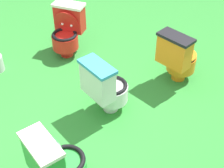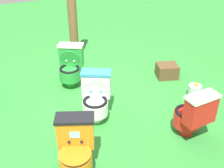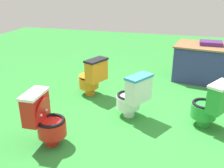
{
  "view_description": "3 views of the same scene",
  "coord_description": "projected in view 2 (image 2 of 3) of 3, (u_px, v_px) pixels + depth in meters",
  "views": [
    {
      "loc": [
        2.05,
        1.31,
        2.78
      ],
      "look_at": [
        -0.7,
        0.19,
        0.35
      ],
      "focal_mm": 53.91,
      "sensor_mm": 36.0,
      "label": 1
    },
    {
      "loc": [
        -3.77,
        1.41,
        2.58
      ],
      "look_at": [
        -0.49,
        -0.16,
        0.45
      ],
      "focal_mm": 44.73,
      "sensor_mm": 36.0,
      "label": 2
    },
    {
      "loc": [
        0.07,
        -3.38,
        2.02
      ],
      "look_at": [
        -0.97,
        0.3,
        0.47
      ],
      "focal_mm": 41.36,
      "sensor_mm": 36.0,
      "label": 3
    }
  ],
  "objects": [
    {
      "name": "ground",
      "position": [
        91.0,
        96.0,
        4.76
      ],
      "size": [
        14.0,
        14.0,
        0.0
      ],
      "primitive_type": "plane",
      "color": "#2D8433"
    },
    {
      "name": "small_crate",
      "position": [
        167.0,
        71.0,
        5.27
      ],
      "size": [
        0.43,
        0.46,
        0.26
      ],
      "primitive_type": "cube",
      "rotation": [
        0.0,
        0.0,
        4.39
      ],
      "color": "brown",
      "rests_on": "ground"
    },
    {
      "name": "toilet_red",
      "position": [
        193.0,
        114.0,
        3.68
      ],
      "size": [
        0.51,
        0.44,
        0.73
      ],
      "rotation": [
        0.0,
        0.0,
        4.75
      ],
      "color": "red",
      "rests_on": "ground"
    },
    {
      "name": "toilet_green",
      "position": [
        71.0,
        65.0,
        4.93
      ],
      "size": [
        0.63,
        0.6,
        0.73
      ],
      "rotation": [
        0.0,
        0.0,
        1.03
      ],
      "color": "green",
      "rests_on": "ground"
    },
    {
      "name": "toilet_white",
      "position": [
        96.0,
        96.0,
        4.05
      ],
      "size": [
        0.63,
        0.59,
        0.73
      ],
      "rotation": [
        0.0,
        0.0,
        1.07
      ],
      "color": "white",
      "rests_on": "ground"
    },
    {
      "name": "toilet_orange",
      "position": [
        76.0,
        148.0,
        3.13
      ],
      "size": [
        0.61,
        0.56,
        0.73
      ],
      "rotation": [
        0.0,
        0.0,
        1.16
      ],
      "color": "orange",
      "rests_on": "ground"
    },
    {
      "name": "lemon_bucket",
      "position": [
        195.0,
        91.0,
        4.67
      ],
      "size": [
        0.22,
        0.22,
        0.28
      ],
      "color": "#B7B7BF",
      "rests_on": "ground"
    },
    {
      "name": "wooden_post",
      "position": [
        72.0,
        16.0,
        5.59
      ],
      "size": [
        0.18,
        0.18,
        1.87
      ],
      "primitive_type": "cylinder",
      "color": "brown",
      "rests_on": "ground"
    }
  ]
}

